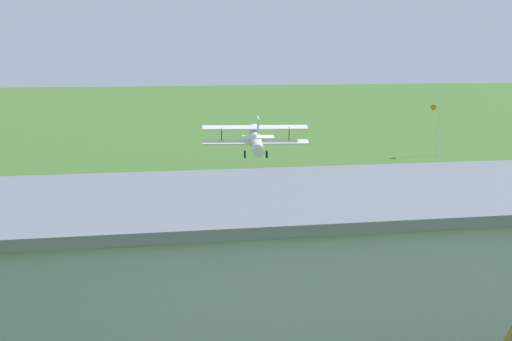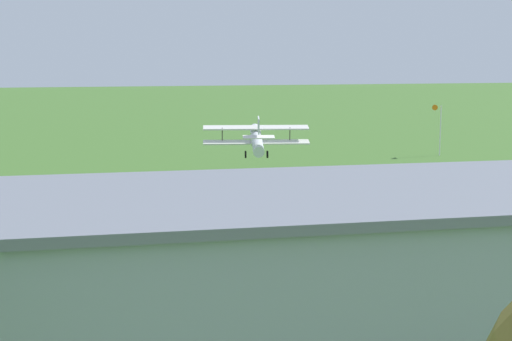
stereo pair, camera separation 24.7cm
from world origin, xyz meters
name	(u,v)px [view 2 (the right image)]	position (x,y,z in m)	size (l,w,h in m)	color
ground_plane	(219,183)	(0.00, 0.00, 0.00)	(400.00, 400.00, 0.00)	#3D6628
hangar	(294,267)	(4.04, 36.35, 2.94)	(26.76, 12.07, 5.85)	#99A3AD
biplane	(257,138)	(-3.53, -0.96, 3.60)	(9.44, 7.97, 3.92)	silver
car_grey	(11,250)	(15.21, 23.04, 0.87)	(2.00, 4.02, 1.69)	slate
person_crossing_taxiway	(486,240)	(-9.82, 26.40, 0.80)	(0.54, 0.54, 1.61)	orange
person_at_fence_line	(317,220)	(-2.31, 19.63, 0.82)	(0.42, 0.42, 1.65)	navy
person_by_parked_cars	(103,237)	(10.51, 21.05, 0.86)	(0.51, 0.51, 1.73)	orange
person_beside_truck	(78,245)	(11.85, 22.53, 0.85)	(0.49, 0.49, 1.71)	beige
windsock	(436,110)	(-25.89, -11.95, 4.87)	(1.34, 1.43, 5.53)	silver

